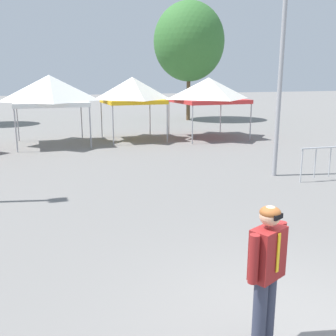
{
  "coord_description": "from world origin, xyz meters",
  "views": [
    {
      "loc": [
        -2.95,
        -3.49,
        3.15
      ],
      "look_at": [
        -0.26,
        3.89,
        1.3
      ],
      "focal_mm": 41.36,
      "sensor_mm": 36.0,
      "label": 1
    }
  ],
  "objects_px": {
    "canopy_tent_right_of_center": "(50,90)",
    "canopy_tent_center": "(132,90)",
    "canopy_tent_far_left": "(209,90)",
    "crowd_barrier_mid_lot": "(330,157)",
    "person_foreground": "(267,268)",
    "light_pole_opposite_side": "(283,40)",
    "tree_behind_tents_center": "(189,42)"
  },
  "relations": [
    {
      "from": "person_foreground",
      "to": "canopy_tent_far_left",
      "type": "bearing_deg",
      "value": 66.56
    },
    {
      "from": "tree_behind_tents_center",
      "to": "canopy_tent_right_of_center",
      "type": "bearing_deg",
      "value": -142.77
    },
    {
      "from": "tree_behind_tents_center",
      "to": "crowd_barrier_mid_lot",
      "type": "relative_size",
      "value": 4.03
    },
    {
      "from": "canopy_tent_center",
      "to": "canopy_tent_far_left",
      "type": "xyz_separation_m",
      "value": [
        3.9,
        -0.71,
        -0.02
      ]
    },
    {
      "from": "person_foreground",
      "to": "light_pole_opposite_side",
      "type": "height_order",
      "value": "light_pole_opposite_side"
    },
    {
      "from": "tree_behind_tents_center",
      "to": "canopy_tent_center",
      "type": "bearing_deg",
      "value": -129.33
    },
    {
      "from": "canopy_tent_right_of_center",
      "to": "light_pole_opposite_side",
      "type": "height_order",
      "value": "light_pole_opposite_side"
    },
    {
      "from": "tree_behind_tents_center",
      "to": "crowd_barrier_mid_lot",
      "type": "xyz_separation_m",
      "value": [
        -2.69,
        -17.68,
        -4.88
      ]
    },
    {
      "from": "tree_behind_tents_center",
      "to": "light_pole_opposite_side",
      "type": "bearing_deg",
      "value": -103.35
    },
    {
      "from": "canopy_tent_right_of_center",
      "to": "canopy_tent_center",
      "type": "relative_size",
      "value": 1.06
    },
    {
      "from": "light_pole_opposite_side",
      "to": "tree_behind_tents_center",
      "type": "relative_size",
      "value": 0.87
    },
    {
      "from": "canopy_tent_center",
      "to": "canopy_tent_far_left",
      "type": "distance_m",
      "value": 3.96
    },
    {
      "from": "light_pole_opposite_side",
      "to": "tree_behind_tents_center",
      "type": "distance_m",
      "value": 17.12
    },
    {
      "from": "canopy_tent_right_of_center",
      "to": "crowd_barrier_mid_lot",
      "type": "distance_m",
      "value": 12.58
    },
    {
      "from": "tree_behind_tents_center",
      "to": "canopy_tent_far_left",
      "type": "bearing_deg",
      "value": -106.08
    },
    {
      "from": "light_pole_opposite_side",
      "to": "crowd_barrier_mid_lot",
      "type": "bearing_deg",
      "value": -40.93
    },
    {
      "from": "canopy_tent_far_left",
      "to": "canopy_tent_right_of_center",
      "type": "bearing_deg",
      "value": 175.78
    },
    {
      "from": "light_pole_opposite_side",
      "to": "crowd_barrier_mid_lot",
      "type": "xyz_separation_m",
      "value": [
        1.25,
        -1.08,
        -3.49
      ]
    },
    {
      "from": "canopy_tent_center",
      "to": "person_foreground",
      "type": "height_order",
      "value": "canopy_tent_center"
    },
    {
      "from": "light_pole_opposite_side",
      "to": "canopy_tent_far_left",
      "type": "bearing_deg",
      "value": 79.53
    },
    {
      "from": "canopy_tent_center",
      "to": "crowd_barrier_mid_lot",
      "type": "xyz_separation_m",
      "value": [
        3.63,
        -9.96,
        -1.76
      ]
    },
    {
      "from": "canopy_tent_right_of_center",
      "to": "tree_behind_tents_center",
      "type": "bearing_deg",
      "value": 37.23
    },
    {
      "from": "crowd_barrier_mid_lot",
      "to": "canopy_tent_right_of_center",
      "type": "bearing_deg",
      "value": 127.85
    },
    {
      "from": "canopy_tent_center",
      "to": "person_foreground",
      "type": "relative_size",
      "value": 1.78
    },
    {
      "from": "person_foreground",
      "to": "light_pole_opposite_side",
      "type": "distance_m",
      "value": 9.21
    },
    {
      "from": "canopy_tent_far_left",
      "to": "light_pole_opposite_side",
      "type": "distance_m",
      "value": 8.49
    },
    {
      "from": "light_pole_opposite_side",
      "to": "tree_behind_tents_center",
      "type": "bearing_deg",
      "value": 76.65
    },
    {
      "from": "canopy_tent_right_of_center",
      "to": "canopy_tent_far_left",
      "type": "distance_m",
      "value": 7.92
    },
    {
      "from": "crowd_barrier_mid_lot",
      "to": "canopy_tent_far_left",
      "type": "bearing_deg",
      "value": 88.39
    },
    {
      "from": "canopy_tent_right_of_center",
      "to": "canopy_tent_center",
      "type": "bearing_deg",
      "value": 1.86
    },
    {
      "from": "canopy_tent_right_of_center",
      "to": "person_foreground",
      "type": "xyz_separation_m",
      "value": [
        1.33,
        -15.74,
        -1.52
      ]
    },
    {
      "from": "canopy_tent_far_left",
      "to": "person_foreground",
      "type": "relative_size",
      "value": 1.91
    }
  ]
}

